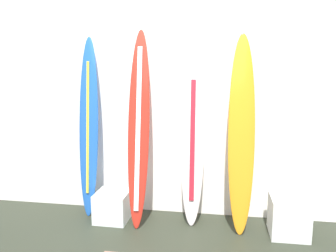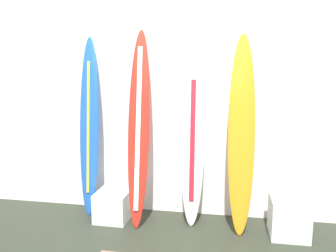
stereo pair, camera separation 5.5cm
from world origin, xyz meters
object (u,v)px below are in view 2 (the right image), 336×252
at_px(surfboard_crimson, 139,128).
at_px(surfboard_sunset, 241,133).
at_px(display_block_left, 113,206).
at_px(surfboard_cobalt, 89,129).
at_px(surfboard_ivory, 193,141).
at_px(display_block_center, 289,217).

height_order(surfboard_crimson, surfboard_sunset, surfboard_crimson).
bearing_deg(display_block_left, surfboard_cobalt, 154.24).
bearing_deg(surfboard_sunset, display_block_left, -177.50).
relative_size(surfboard_ivory, surfboard_sunset, 0.90).
distance_m(surfboard_cobalt, display_block_left, 0.95).
xyz_separation_m(display_block_left, display_block_center, (1.97, -0.05, 0.04)).
height_order(surfboard_sunset, display_block_center, surfboard_sunset).
bearing_deg(display_block_left, surfboard_sunset, 2.50).
bearing_deg(surfboard_sunset, surfboard_cobalt, 177.08).
bearing_deg(display_block_left, display_block_center, -1.37).
bearing_deg(display_block_left, surfboard_crimson, 7.74).
xyz_separation_m(surfboard_cobalt, surfboard_sunset, (1.77, -0.09, 0.02)).
xyz_separation_m(surfboard_cobalt, display_block_center, (2.29, -0.20, -0.84)).
distance_m(surfboard_cobalt, surfboard_sunset, 1.77).
relative_size(surfboard_cobalt, surfboard_crimson, 0.97).
bearing_deg(surfboard_cobalt, display_block_left, -25.76).
distance_m(surfboard_crimson, display_block_left, 0.99).
distance_m(surfboard_ivory, display_block_left, 1.21).
height_order(surfboard_cobalt, surfboard_crimson, surfboard_crimson).
bearing_deg(surfboard_ivory, surfboard_crimson, -171.35).
distance_m(surfboard_sunset, display_block_left, 1.71).
distance_m(surfboard_ivory, display_block_center, 1.30).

